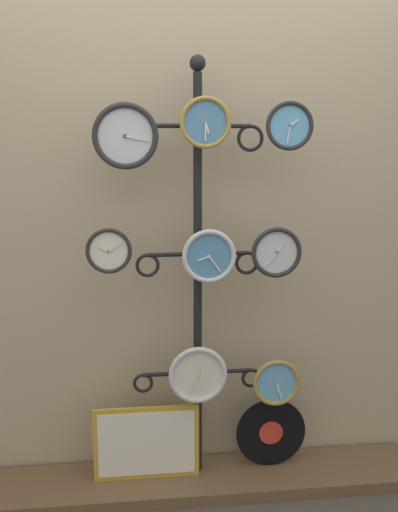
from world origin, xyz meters
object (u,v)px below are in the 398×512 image
clock_middle_right (276,252)px  display_stand (198,352)px  clock_top_right (289,126)px  clock_middle_center (209,256)px  clock_bottom_center (198,375)px  clock_top_center (205,122)px  clock_middle_left (109,251)px  clock_bottom_right (276,382)px  vinyl_record (271,433)px  clock_top_left (125,136)px  picture_frame (147,443)px

clock_middle_right → display_stand: bearing=166.0°
clock_top_right → clock_middle_right: bearing=172.6°
clock_middle_right → clock_top_right: bearing=-7.4°
clock_middle_right → clock_middle_center: bearing=-178.9°
clock_top_right → clock_bottom_center: (-0.40, -0.00, -1.12)m
clock_top_center → clock_bottom_center: clock_top_center is taller
clock_middle_left → clock_bottom_center: clock_middle_left is taller
clock_top_right → clock_middle_right: size_ratio=0.92×
clock_bottom_right → vinyl_record: size_ratio=0.65×
clock_top_left → clock_top_right: 0.71m
clock_top_right → clock_bottom_center: 1.19m
picture_frame → clock_bottom_right: bearing=-2.5°
clock_bottom_center → picture_frame: 0.42m
clock_bottom_center → picture_frame: (-0.24, 0.04, -0.35)m
clock_middle_left → clock_bottom_right: 1.01m
clock_top_center → picture_frame: clock_top_center is taller
clock_bottom_center → clock_middle_left: bearing=179.6°
clock_middle_center → clock_bottom_center: 0.56m
clock_top_left → clock_middle_center: clock_top_left is taller
clock_top_left → clock_middle_right: size_ratio=1.22×
clock_middle_right → clock_bottom_right: (0.02, 0.01, -0.63)m
vinyl_record → clock_bottom_right: bearing=-86.9°
clock_top_left → vinyl_record: (0.68, 0.07, -1.43)m
display_stand → clock_bottom_right: 0.40m
clock_middle_left → clock_middle_center: (0.44, -0.00, -0.03)m
display_stand → vinyl_record: display_stand is taller
clock_top_center → clock_middle_right: 0.66m
clock_top_left → clock_top_center: clock_top_center is taller
clock_middle_center → picture_frame: (-0.29, 0.04, -0.90)m
clock_bottom_right → picture_frame: clock_bottom_right is taller
clock_top_center → clock_top_left: bearing=179.6°
clock_top_center → clock_bottom_right: size_ratio=0.98×
clock_middle_left → vinyl_record: bearing=5.5°
clock_top_right → clock_middle_center: 0.67m
clock_middle_center → clock_bottom_center: (-0.05, 0.00, -0.56)m
clock_middle_right → picture_frame: 1.09m
clock_top_left → clock_top_center: bearing=-0.4°
clock_top_center → clock_bottom_right: 1.25m
clock_top_left → clock_middle_left: clock_top_left is taller
clock_top_left → clock_top_right: (0.71, -0.01, 0.04)m
display_stand → picture_frame: bearing=-167.7°
clock_top_left → picture_frame: bearing=21.2°
clock_top_left → clock_middle_left: size_ratio=1.40×
clock_top_right → picture_frame: (-0.64, 0.04, -1.47)m
clock_top_center → clock_middle_right: (0.32, -0.00, -0.57)m
clock_top_right → vinyl_record: (-0.03, 0.08, -1.48)m
display_stand → clock_top_center: bearing=-74.3°
clock_top_center → clock_middle_right: bearing=-0.6°
display_stand → clock_middle_left: 0.66m
picture_frame → clock_top_center: bearing=-6.0°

